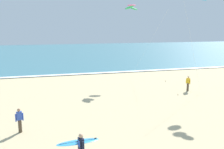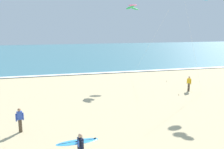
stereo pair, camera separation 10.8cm
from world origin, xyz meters
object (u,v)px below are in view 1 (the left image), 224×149
surfer_trailing (80,145)px  bystander_blue_top (20,120)px  kite_arc_rose_far (132,7)px  bystander_yellow_top (188,83)px

surfer_trailing → bystander_blue_top: size_ratio=1.41×
kite_arc_rose_far → bystander_blue_top: 19.76m
surfer_trailing → bystander_blue_top: surfer_trailing is taller
kite_arc_rose_far → bystander_yellow_top: (3.82, -7.24, -8.15)m
bystander_yellow_top → bystander_blue_top: bearing=-158.9°
surfer_trailing → kite_arc_rose_far: bearing=63.9°
bystander_blue_top → bystander_yellow_top: same height
kite_arc_rose_far → bystander_blue_top: bearing=-132.0°
kite_arc_rose_far → bystander_blue_top: kite_arc_rose_far is taller
bystander_blue_top → bystander_yellow_top: bearing=21.1°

